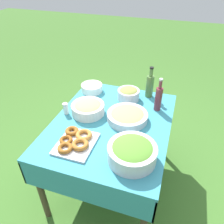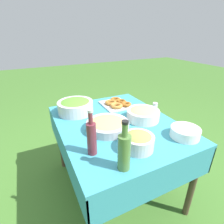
{
  "view_description": "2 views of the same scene",
  "coord_description": "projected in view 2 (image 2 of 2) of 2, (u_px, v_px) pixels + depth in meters",
  "views": [
    {
      "loc": [
        1.32,
        0.44,
        1.82
      ],
      "look_at": [
        -0.06,
        -0.02,
        0.78
      ],
      "focal_mm": 35.0,
      "sensor_mm": 36.0,
      "label": 1
    },
    {
      "loc": [
        -1.14,
        0.6,
        1.43
      ],
      "look_at": [
        0.01,
        0.04,
        0.83
      ],
      "focal_mm": 28.0,
      "sensor_mm": 36.0,
      "label": 2
    }
  ],
  "objects": [
    {
      "name": "wine_bottle",
      "position": [
        92.0,
        137.0,
        1.05
      ],
      "size": [
        0.06,
        0.06,
        0.3
      ],
      "color": "maroon",
      "rests_on": "picnic_table"
    },
    {
      "name": "pasta_bowl",
      "position": [
        143.0,
        114.0,
        1.49
      ],
      "size": [
        0.28,
        0.28,
        0.11
      ],
      "color": "silver",
      "rests_on": "picnic_table"
    },
    {
      "name": "salt_shaker",
      "position": [
        155.0,
        108.0,
        1.61
      ],
      "size": [
        0.04,
        0.04,
        0.1
      ],
      "color": "white",
      "rests_on": "picnic_table"
    },
    {
      "name": "ground_plane",
      "position": [
        116.0,
        185.0,
        1.77
      ],
      "size": [
        14.0,
        14.0,
        0.0
      ],
      "primitive_type": "plane",
      "color": "#3D6B28"
    },
    {
      "name": "bread_bowl",
      "position": [
        108.0,
        125.0,
        1.34
      ],
      "size": [
        0.33,
        0.33,
        0.08
      ],
      "color": "#B2B7BC",
      "rests_on": "picnic_table"
    },
    {
      "name": "olive_bowl",
      "position": [
        138.0,
        141.0,
        1.11
      ],
      "size": [
        0.2,
        0.2,
        0.12
      ],
      "color": "silver",
      "rests_on": "picnic_table"
    },
    {
      "name": "salad_bowl",
      "position": [
        75.0,
        106.0,
        1.61
      ],
      "size": [
        0.32,
        0.32,
        0.13
      ],
      "color": "silver",
      "rests_on": "picnic_table"
    },
    {
      "name": "picnic_table",
      "position": [
        116.0,
        133.0,
        1.5
      ],
      "size": [
        1.17,
        0.93,
        0.73
      ],
      "color": "teal",
      "rests_on": "ground_plane"
    },
    {
      "name": "plate_stack",
      "position": [
        185.0,
        132.0,
        1.25
      ],
      "size": [
        0.21,
        0.21,
        0.07
      ],
      "color": "white",
      "rests_on": "picnic_table"
    },
    {
      "name": "olive_oil_bottle",
      "position": [
        124.0,
        151.0,
        0.93
      ],
      "size": [
        0.07,
        0.07,
        0.3
      ],
      "color": "#4C7238",
      "rests_on": "picnic_table"
    },
    {
      "name": "donut_platter",
      "position": [
        116.0,
        104.0,
        1.78
      ],
      "size": [
        0.31,
        0.27,
        0.05
      ],
      "color": "silver",
      "rests_on": "picnic_table"
    }
  ]
}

